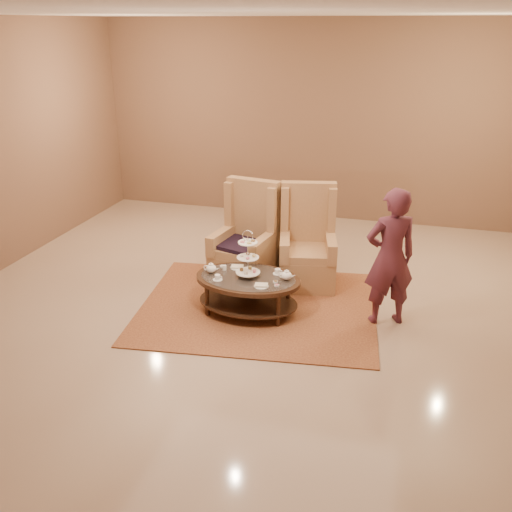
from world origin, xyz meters
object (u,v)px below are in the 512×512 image
(armchair_left, at_px, (247,248))
(person, at_px, (390,258))
(tea_table, at_px, (248,284))
(armchair_right, at_px, (307,251))

(armchair_left, xyz_separation_m, person, (1.97, -0.72, 0.37))
(person, bearing_deg, armchair_left, -45.50)
(tea_table, bearing_deg, person, 9.52)
(tea_table, bearing_deg, armchair_right, 66.07)
(tea_table, xyz_separation_m, person, (1.67, 0.23, 0.44))
(tea_table, distance_m, person, 1.75)
(armchair_left, relative_size, person, 0.84)
(armchair_right, height_order, person, person)
(tea_table, xyz_separation_m, armchair_left, (-0.30, 0.95, 0.08))
(armchair_left, height_order, person, person)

